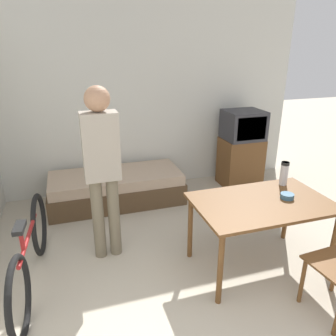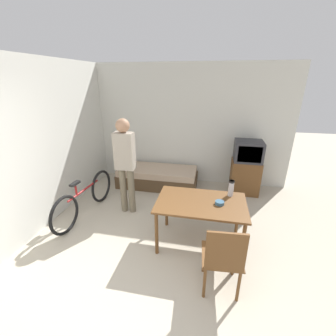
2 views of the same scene
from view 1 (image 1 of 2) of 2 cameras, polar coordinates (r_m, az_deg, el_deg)
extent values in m
cube|color=silver|center=(4.84, -5.25, 11.93)|extent=(4.92, 0.06, 2.70)
cube|color=#4C3823|center=(4.64, -8.93, -4.24)|extent=(1.82, 0.77, 0.29)
cube|color=tan|center=(4.56, -9.08, -1.78)|extent=(1.77, 0.75, 0.14)
cube|color=brown|center=(5.21, 12.46, 1.06)|extent=(0.60, 0.47, 0.74)
cube|color=#2D2D33|center=(5.05, 12.98, 7.32)|extent=(0.56, 0.49, 0.43)
cube|color=black|center=(4.85, 14.39, 6.64)|extent=(0.46, 0.01, 0.33)
cube|color=brown|center=(3.20, 16.10, -5.84)|extent=(1.28, 0.81, 0.03)
cylinder|color=brown|center=(2.88, 9.08, -17.03)|extent=(0.05, 0.05, 0.69)
cylinder|color=brown|center=(3.49, 26.81, -11.89)|extent=(0.05, 0.05, 0.69)
cylinder|color=brown|center=(3.40, 3.89, -10.29)|extent=(0.05, 0.05, 0.69)
cylinder|color=brown|center=(3.92, 19.99, -7.05)|extent=(0.05, 0.05, 0.69)
cylinder|color=brown|center=(3.39, 27.17, -15.52)|extent=(0.04, 0.04, 0.45)
cylinder|color=brown|center=(3.15, 22.36, -17.68)|extent=(0.04, 0.04, 0.45)
torus|color=black|center=(3.74, -21.53, -9.10)|extent=(0.10, 0.65, 0.65)
torus|color=black|center=(2.86, -24.49, -19.91)|extent=(0.10, 0.65, 0.65)
cylinder|color=maroon|center=(3.19, -23.23, -11.12)|extent=(0.11, 0.85, 0.04)
cylinder|color=maroon|center=(2.97, -24.11, -11.44)|extent=(0.04, 0.04, 0.20)
cube|color=black|center=(2.91, -24.46, -9.44)|extent=(0.10, 0.21, 0.04)
cylinder|color=#6B604C|center=(3.43, -12.05, -8.66)|extent=(0.12, 0.12, 0.87)
cylinder|color=#6B604C|center=(3.45, -9.38, -8.34)|extent=(0.12, 0.12, 0.87)
cube|color=#9E9384|center=(3.14, -11.64, 3.69)|extent=(0.34, 0.20, 0.65)
sphere|color=#A87A5B|center=(3.04, -12.26, 11.70)|extent=(0.24, 0.24, 0.24)
cylinder|color=#B7B7BC|center=(3.58, 19.57, -0.90)|extent=(0.08, 0.08, 0.25)
cylinder|color=black|center=(3.54, 19.78, 0.74)|extent=(0.08, 0.08, 0.03)
cylinder|color=#335670|center=(3.32, 20.04, -4.62)|extent=(0.13, 0.13, 0.05)
camera|label=2|loc=(1.84, 91.26, 8.13)|focal=24.00mm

